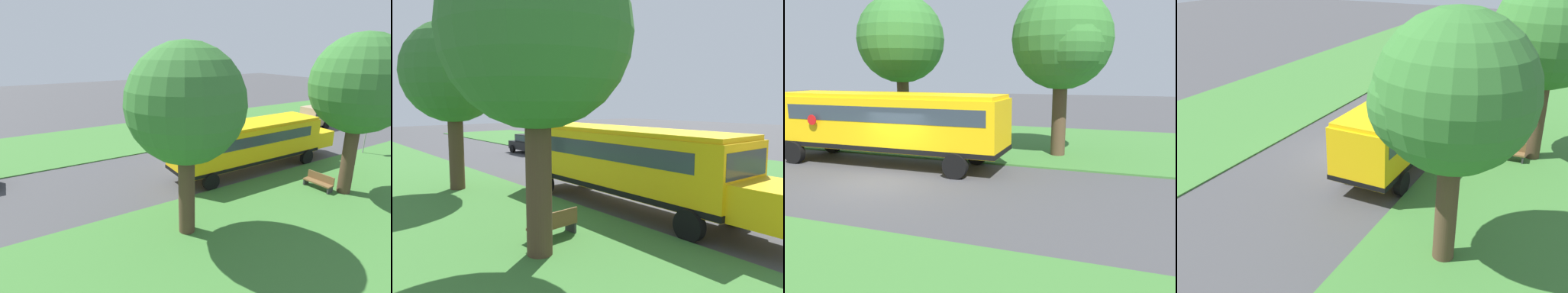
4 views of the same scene
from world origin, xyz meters
The scene contains 6 objects.
ground_plane centered at (0.00, 0.00, 0.00)m, with size 120.00×120.00×0.00m, color #424244.
grass_verge centered at (-10.00, 0.00, 0.04)m, with size 12.00×80.00×0.08m, color #3D7533.
school_bus centered at (-2.59, -1.44, 1.92)m, with size 2.84×12.42×3.16m.
oak_tree_beside_bus centered at (-7.89, -3.49, 5.97)m, with size 4.93×4.93×8.38m.
oak_tree_roadside_mid centered at (-6.56, 5.81, 5.46)m, with size 4.67×4.67×7.90m.
park_bench centered at (-6.90, -2.68, 0.47)m, with size 1.64×0.64×0.92m.
Camera 3 is at (11.80, 8.10, 4.06)m, focal length 35.00 mm.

